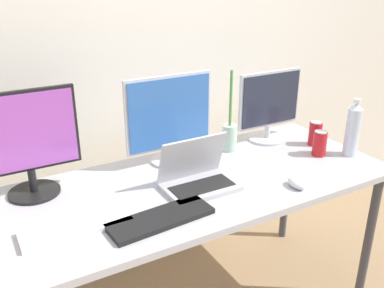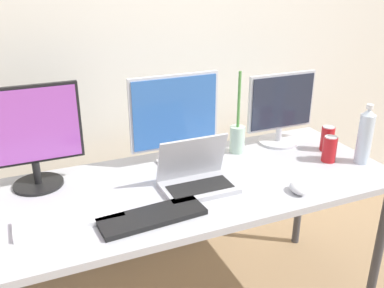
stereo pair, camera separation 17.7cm
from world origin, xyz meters
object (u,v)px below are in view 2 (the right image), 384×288
at_px(keyboard_main, 152,216).
at_px(keyboard_aux, 69,220).
at_px(monitor_right, 281,109).
at_px(monitor_center, 175,117).
at_px(laptop_silver, 196,176).
at_px(soda_can_near_keyboard, 327,139).
at_px(work_desk, 192,195).
at_px(monitor_left, 31,135).
at_px(water_bottle, 365,136).
at_px(bamboo_vase, 237,137).
at_px(soda_can_by_laptop, 329,149).
at_px(mouse_by_keyboard, 298,189).

bearing_deg(keyboard_main, keyboard_aux, 157.08).
bearing_deg(monitor_right, monitor_center, 179.80).
bearing_deg(monitor_center, laptop_silver, -93.60).
relative_size(keyboard_main, soda_can_near_keyboard, 3.14).
relative_size(work_desk, monitor_center, 4.20).
distance_m(monitor_left, water_bottle, 1.48).
bearing_deg(monitor_left, work_desk, -20.94).
bearing_deg(laptop_silver, bamboo_vase, 37.23).
bearing_deg(keyboard_main, soda_can_by_laptop, 5.10).
distance_m(keyboard_aux, soda_can_by_laptop, 1.22).
relative_size(monitor_center, water_bottle, 1.49).
bearing_deg(laptop_silver, water_bottle, -5.82).
bearing_deg(mouse_by_keyboard, monitor_left, 159.62).
xyz_separation_m(work_desk, water_bottle, (0.82, -0.13, 0.19)).
bearing_deg(monitor_left, soda_can_near_keyboard, -7.34).
bearing_deg(mouse_by_keyboard, soda_can_by_laptop, 38.06).
bearing_deg(keyboard_aux, water_bottle, -0.86).
height_order(monitor_right, soda_can_near_keyboard, monitor_right).
height_order(mouse_by_keyboard, water_bottle, water_bottle).
relative_size(mouse_by_keyboard, bamboo_vase, 0.24).
height_order(soda_can_near_keyboard, bamboo_vase, bamboo_vase).
distance_m(laptop_silver, soda_can_near_keyboard, 0.77).
bearing_deg(laptop_silver, monitor_left, 155.57).
height_order(work_desk, keyboard_aux, keyboard_aux).
relative_size(water_bottle, soda_can_by_laptop, 2.28).
relative_size(laptop_silver, soda_can_near_keyboard, 2.39).
bearing_deg(work_desk, keyboard_aux, -168.38).
distance_m(keyboard_main, water_bottle, 1.08).
xyz_separation_m(monitor_center, mouse_by_keyboard, (0.35, -0.49, -0.20)).
bearing_deg(soda_can_by_laptop, monitor_right, 106.61).
xyz_separation_m(water_bottle, soda_can_by_laptop, (-0.14, 0.07, -0.07)).
distance_m(keyboard_main, mouse_by_keyboard, 0.61).
height_order(keyboard_main, soda_can_by_laptop, soda_can_by_laptop).
bearing_deg(bamboo_vase, mouse_by_keyboard, -86.76).
relative_size(monitor_center, laptop_silver, 1.42).
bearing_deg(work_desk, water_bottle, -8.77).
height_order(soda_can_near_keyboard, soda_can_by_laptop, same).
relative_size(monitor_center, mouse_by_keyboard, 4.38).
distance_m(work_desk, soda_can_by_laptop, 0.70).
distance_m(monitor_left, keyboard_main, 0.61).
bearing_deg(work_desk, soda_can_near_keyboard, 4.21).
bearing_deg(bamboo_vase, keyboard_main, -144.21).
xyz_separation_m(keyboard_aux, soda_can_near_keyboard, (1.30, 0.17, 0.05)).
relative_size(monitor_left, keyboard_main, 1.10).
relative_size(monitor_left, mouse_by_keyboard, 4.46).
height_order(monitor_right, bamboo_vase, bamboo_vase).
relative_size(work_desk, laptop_silver, 5.98).
bearing_deg(soda_can_by_laptop, laptop_silver, 178.97).
bearing_deg(mouse_by_keyboard, keyboard_aux, 177.04).
xyz_separation_m(keyboard_aux, bamboo_vase, (0.87, 0.33, 0.07)).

